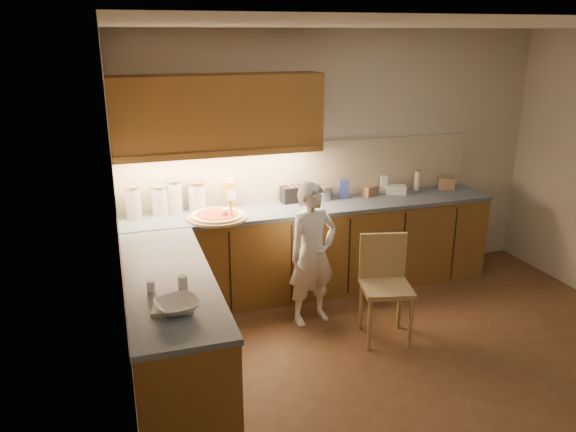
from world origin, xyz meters
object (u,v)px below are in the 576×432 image
Objects in this scene: oil_jug at (231,193)px; wooden_chair at (385,279)px; toaster at (294,194)px; child at (312,254)px; pizza_on_board at (218,216)px.

wooden_chair is at bearing -49.54° from oil_jug.
wooden_chair is 3.43× the size of toaster.
toaster is at bearing 71.09° from child.
child is 1.46× the size of wooden_chair.
oil_jug is 1.11× the size of toaster.
child is at bearing -101.80° from toaster.
pizza_on_board is at bearing 134.14° from child.
oil_jug is at bearing 143.89° from wooden_chair.
pizza_on_board is 0.40m from oil_jug.
oil_jug is (0.20, 0.33, 0.11)m from pizza_on_board.
pizza_on_board is 0.42× the size of child.
wooden_chair is at bearing -52.81° from child.
wooden_chair is 1.38m from toaster.
child reaches higher than oil_jug.
pizza_on_board is 2.08× the size of toaster.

